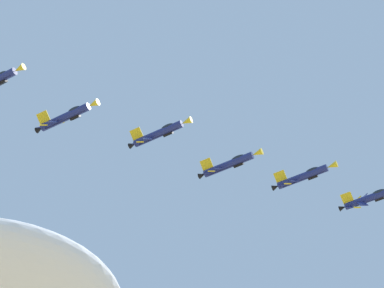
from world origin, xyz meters
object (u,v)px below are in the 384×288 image
at_px(fighter_jet_left_outer, 159,133).
at_px(fighter_jet_right_outer, 66,117).
at_px(fighter_jet_lead, 370,198).
at_px(fighter_jet_left_wing, 304,176).
at_px(fighter_jet_right_wing, 230,164).

height_order(fighter_jet_left_outer, fighter_jet_right_outer, fighter_jet_left_outer).
distance_m(fighter_jet_lead, fighter_jet_left_outer, 53.51).
bearing_deg(fighter_jet_right_outer, fighter_jet_left_outer, 138.39).
distance_m(fighter_jet_lead, fighter_jet_right_outer, 74.08).
bearing_deg(fighter_jet_left_wing, fighter_jet_left_outer, -43.40).
relative_size(fighter_jet_left_outer, fighter_jet_right_outer, 1.00).
height_order(fighter_jet_right_wing, fighter_jet_left_outer, fighter_jet_left_outer).
relative_size(fighter_jet_left_wing, fighter_jet_right_outer, 1.00).
relative_size(fighter_jet_lead, fighter_jet_left_wing, 1.00).
relative_size(fighter_jet_left_wing, fighter_jet_left_outer, 1.00).
height_order(fighter_jet_left_wing, fighter_jet_right_wing, fighter_jet_left_wing).
bearing_deg(fighter_jet_left_outer, fighter_jet_right_outer, -41.61).
distance_m(fighter_jet_left_wing, fighter_jet_left_outer, 34.60).
xyz_separation_m(fighter_jet_left_outer, fighter_jet_right_outer, (-19.02, -7.83, -2.89)).
bearing_deg(fighter_jet_right_outer, fighter_jet_left_wing, 137.26).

